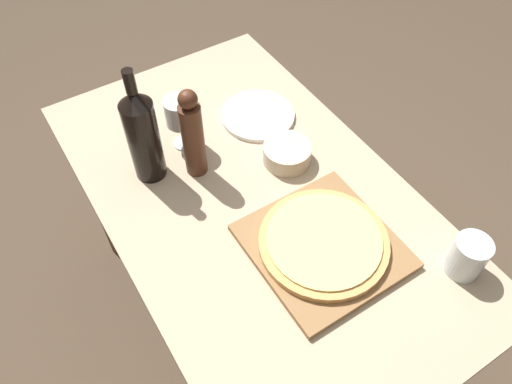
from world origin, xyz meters
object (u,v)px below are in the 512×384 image
at_px(pizza, 324,242).
at_px(wine_glass, 180,113).
at_px(wine_bottle, 143,134).
at_px(small_bowl, 287,153).
at_px(pepper_mill, 193,135).

distance_m(pizza, wine_glass, 0.53).
xyz_separation_m(wine_bottle, small_bowl, (0.34, -0.16, -0.12)).
xyz_separation_m(pepper_mill, small_bowl, (0.23, -0.11, -0.11)).
bearing_deg(small_bowl, wine_bottle, 154.53).
bearing_deg(wine_glass, wine_bottle, -158.40).
xyz_separation_m(pizza, wine_glass, (-0.12, 0.51, 0.09)).
height_order(pepper_mill, wine_glass, pepper_mill).
height_order(pizza, pepper_mill, pepper_mill).
xyz_separation_m(wine_bottle, pepper_mill, (0.11, -0.06, -0.01)).
relative_size(pepper_mill, wine_glass, 1.71).
bearing_deg(pizza, wine_bottle, 118.96).
bearing_deg(pizza, small_bowl, 72.39).
height_order(pizza, wine_glass, wine_glass).
bearing_deg(wine_glass, small_bowl, -44.83).
bearing_deg(small_bowl, wine_glass, 135.17).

